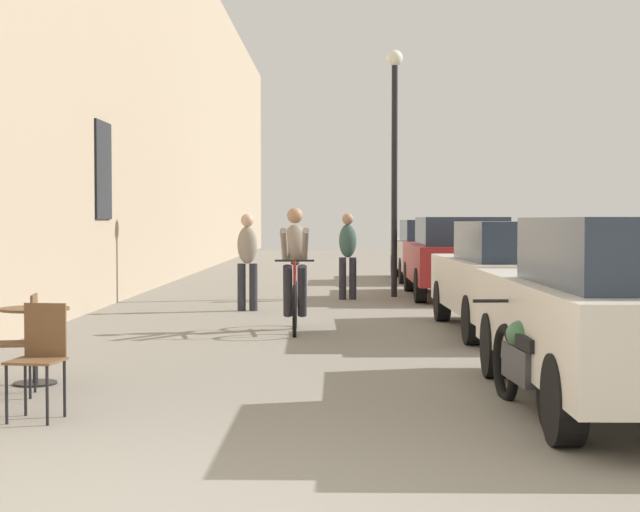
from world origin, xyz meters
TOP-DOWN VIEW (x-y plane):
  - building_facade_left at (-3.45, 14.00)m, footprint 0.54×68.00m
  - cafe_chair_near_toward_street at (-1.41, 2.55)m, footprint 0.43×0.43m
  - cafe_table_mid at (-1.94, 4.13)m, footprint 0.64×0.64m
  - cafe_chair_mid_toward_street at (-1.87, 3.52)m, footprint 0.44×0.44m
  - cyclist_on_bicycle at (0.31, 8.58)m, footprint 0.52×1.76m
  - pedestrian_near at (-0.62, 11.55)m, footprint 0.35×0.25m
  - pedestrian_mid at (1.10, 13.93)m, footprint 0.37×0.29m
  - street_lamp at (2.03, 14.59)m, footprint 0.32×0.32m
  - parked_car_nearest at (3.26, 3.01)m, footprint 1.86×4.39m
  - parked_car_second at (3.33, 8.40)m, footprint 1.89×4.31m
  - parked_car_third at (3.28, 14.52)m, footprint 1.91×4.48m
  - parked_car_fourth at (3.29, 19.95)m, footprint 1.87×4.33m
  - parked_motorcycle at (2.40, 2.76)m, footprint 0.62×2.15m

SIDE VIEW (x-z plane):
  - parked_motorcycle at x=2.40m, z-range -0.05..0.86m
  - cafe_chair_near_toward_street at x=-1.41m, z-range 0.07..0.96m
  - cafe_chair_mid_toward_street at x=-1.87m, z-range 0.07..0.96m
  - cafe_table_mid at x=-1.94m, z-range 0.16..0.88m
  - parked_car_second at x=3.33m, z-range 0.03..1.55m
  - parked_car_fourth at x=3.29m, z-range 0.03..1.56m
  - parked_car_nearest at x=3.26m, z-range 0.03..1.59m
  - cyclist_on_bicycle at x=0.31m, z-range -0.06..1.68m
  - parked_car_third at x=3.28m, z-range 0.03..1.62m
  - pedestrian_near at x=-0.62m, z-range 0.10..1.74m
  - pedestrian_mid at x=1.10m, z-range 0.10..1.77m
  - street_lamp at x=2.03m, z-range 0.66..5.56m
  - building_facade_left at x=-3.45m, z-range 0.00..9.22m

